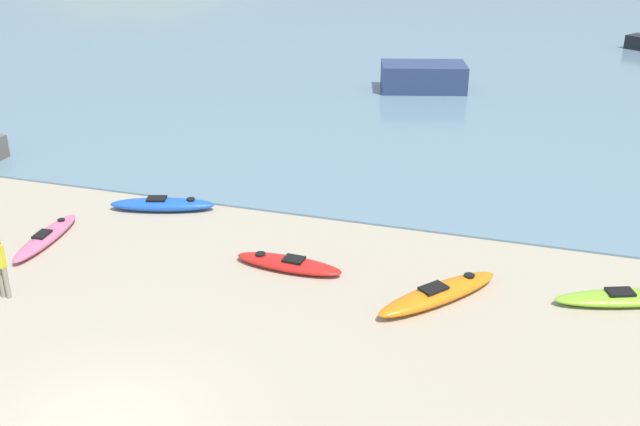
{
  "coord_description": "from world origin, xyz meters",
  "views": [
    {
      "loc": [
        6.69,
        -8.67,
        8.64
      ],
      "look_at": [
        1.07,
        9.16,
        0.5
      ],
      "focal_mm": 42.0,
      "sensor_mm": 36.0,
      "label": 1
    }
  ],
  "objects_px": {
    "kayak_on_sand_3": "(626,298)",
    "kayak_on_sand_2": "(439,293)",
    "moored_boat_1": "(423,77)",
    "kayak_on_sand_4": "(162,204)",
    "person_near_foreground": "(0,263)",
    "kayak_on_sand_1": "(46,237)",
    "kayak_on_sand_0": "(289,264)"
  },
  "relations": [
    {
      "from": "kayak_on_sand_3",
      "to": "kayak_on_sand_2",
      "type": "bearing_deg",
      "value": -164.13
    },
    {
      "from": "kayak_on_sand_3",
      "to": "moored_boat_1",
      "type": "xyz_separation_m",
      "value": [
        -7.87,
        17.69,
        0.53
      ]
    },
    {
      "from": "kayak_on_sand_3",
      "to": "kayak_on_sand_4",
      "type": "xyz_separation_m",
      "value": [
        -12.6,
        1.63,
        0.03
      ]
    },
    {
      "from": "person_near_foreground",
      "to": "moored_boat_1",
      "type": "relative_size",
      "value": 0.37
    },
    {
      "from": "kayak_on_sand_1",
      "to": "kayak_on_sand_4",
      "type": "height_order",
      "value": "kayak_on_sand_4"
    },
    {
      "from": "kayak_on_sand_3",
      "to": "kayak_on_sand_1",
      "type": "bearing_deg",
      "value": -175.14
    },
    {
      "from": "kayak_on_sand_4",
      "to": "moored_boat_1",
      "type": "height_order",
      "value": "moored_boat_1"
    },
    {
      "from": "kayak_on_sand_4",
      "to": "person_near_foreground",
      "type": "height_order",
      "value": "person_near_foreground"
    },
    {
      "from": "person_near_foreground",
      "to": "kayak_on_sand_4",
      "type": "bearing_deg",
      "value": 80.2
    },
    {
      "from": "kayak_on_sand_2",
      "to": "person_near_foreground",
      "type": "distance_m",
      "value": 9.94
    },
    {
      "from": "kayak_on_sand_1",
      "to": "kayak_on_sand_3",
      "type": "bearing_deg",
      "value": 4.86
    },
    {
      "from": "kayak_on_sand_0",
      "to": "kayak_on_sand_3",
      "type": "xyz_separation_m",
      "value": [
        7.85,
        0.72,
        0.01
      ]
    },
    {
      "from": "kayak_on_sand_3",
      "to": "moored_boat_1",
      "type": "height_order",
      "value": "moored_boat_1"
    },
    {
      "from": "kayak_on_sand_0",
      "to": "kayak_on_sand_4",
      "type": "height_order",
      "value": "kayak_on_sand_4"
    },
    {
      "from": "kayak_on_sand_3",
      "to": "moored_boat_1",
      "type": "distance_m",
      "value": 19.36
    },
    {
      "from": "kayak_on_sand_2",
      "to": "kayak_on_sand_3",
      "type": "relative_size",
      "value": 0.94
    },
    {
      "from": "kayak_on_sand_0",
      "to": "kayak_on_sand_3",
      "type": "bearing_deg",
      "value": 5.21
    },
    {
      "from": "kayak_on_sand_0",
      "to": "person_near_foreground",
      "type": "xyz_separation_m",
      "value": [
        -5.72,
        -3.28,
        0.76
      ]
    },
    {
      "from": "kayak_on_sand_1",
      "to": "kayak_on_sand_3",
      "type": "xyz_separation_m",
      "value": [
        14.5,
        1.23,
        -0.0
      ]
    },
    {
      "from": "kayak_on_sand_1",
      "to": "moored_boat_1",
      "type": "distance_m",
      "value": 20.05
    },
    {
      "from": "person_near_foreground",
      "to": "moored_boat_1",
      "type": "bearing_deg",
      "value": 75.27
    },
    {
      "from": "kayak_on_sand_0",
      "to": "moored_boat_1",
      "type": "relative_size",
      "value": 0.66
    },
    {
      "from": "moored_boat_1",
      "to": "kayak_on_sand_2",
      "type": "bearing_deg",
      "value": -78.61
    },
    {
      "from": "kayak_on_sand_2",
      "to": "kayak_on_sand_4",
      "type": "height_order",
      "value": "kayak_on_sand_2"
    },
    {
      "from": "kayak_on_sand_1",
      "to": "kayak_on_sand_3",
      "type": "relative_size",
      "value": 0.91
    },
    {
      "from": "kayak_on_sand_1",
      "to": "person_near_foreground",
      "type": "relative_size",
      "value": 1.96
    },
    {
      "from": "kayak_on_sand_1",
      "to": "kayak_on_sand_2",
      "type": "relative_size",
      "value": 0.97
    },
    {
      "from": "kayak_on_sand_0",
      "to": "kayak_on_sand_3",
      "type": "relative_size",
      "value": 0.84
    },
    {
      "from": "kayak_on_sand_0",
      "to": "moored_boat_1",
      "type": "xyz_separation_m",
      "value": [
        -0.02,
        18.4,
        0.54
      ]
    },
    {
      "from": "kayak_on_sand_3",
      "to": "person_near_foreground",
      "type": "distance_m",
      "value": 14.16
    },
    {
      "from": "kayak_on_sand_3",
      "to": "person_near_foreground",
      "type": "bearing_deg",
      "value": -163.61
    },
    {
      "from": "kayak_on_sand_2",
      "to": "person_near_foreground",
      "type": "bearing_deg",
      "value": -163.38
    }
  ]
}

